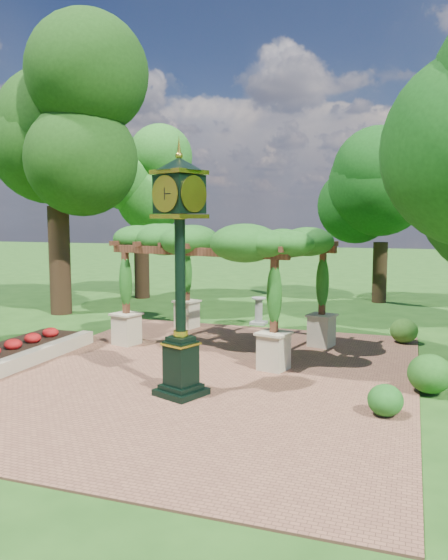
% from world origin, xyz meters
% --- Properties ---
extents(ground, '(120.00, 120.00, 0.00)m').
position_xyz_m(ground, '(0.00, 0.00, 0.00)').
color(ground, '#1E4714').
rests_on(ground, ground).
extents(brick_plaza, '(10.00, 12.00, 0.04)m').
position_xyz_m(brick_plaza, '(0.00, 1.00, 0.02)').
color(brick_plaza, brown).
rests_on(brick_plaza, ground).
extents(border_wall, '(0.35, 5.00, 0.40)m').
position_xyz_m(border_wall, '(-4.60, 0.50, 0.20)').
color(border_wall, '#C6B793').
rests_on(border_wall, ground).
extents(flower_bed, '(1.50, 5.00, 0.36)m').
position_xyz_m(flower_bed, '(-5.50, 0.50, 0.18)').
color(flower_bed, red).
rests_on(flower_bed, ground).
extents(pedestal_clock, '(1.32, 1.32, 5.17)m').
position_xyz_m(pedestal_clock, '(0.11, -0.66, 3.09)').
color(pedestal_clock, black).
rests_on(pedestal_clock, brick_plaza).
extents(pergola, '(6.54, 4.95, 3.67)m').
position_xyz_m(pergola, '(-0.55, 4.03, 3.01)').
color(pergola, '#BFB28E').
rests_on(pergola, brick_plaza).
extents(sundial, '(0.55, 0.55, 0.98)m').
position_xyz_m(sundial, '(-0.46, 7.67, 0.43)').
color(sundial, gray).
rests_on(sundial, ground).
extents(shrub_front, '(0.84, 0.84, 0.62)m').
position_xyz_m(shrub_front, '(4.35, -0.51, 0.35)').
color(shrub_front, '#1A5317').
rests_on(shrub_front, brick_plaza).
extents(shrub_mid, '(1.10, 1.10, 0.86)m').
position_xyz_m(shrub_mid, '(5.20, 1.25, 0.47)').
color(shrub_mid, '#1E4F16').
rests_on(shrub_mid, brick_plaza).
extents(shrub_back, '(0.89, 0.89, 0.75)m').
position_xyz_m(shrub_back, '(4.58, 6.12, 0.41)').
color(shrub_back, '#2C5719').
rests_on(shrub_back, brick_plaza).
extents(tree_west_near, '(5.25, 5.25, 11.12)m').
position_xyz_m(tree_west_near, '(-8.57, 7.18, 7.63)').
color(tree_west_near, '#372216').
rests_on(tree_west_near, ground).
extents(tree_west_far, '(3.65, 3.65, 8.72)m').
position_xyz_m(tree_west_far, '(-7.53, 12.17, 5.95)').
color(tree_west_far, black).
rests_on(tree_west_far, ground).
extents(tree_north, '(4.15, 4.15, 7.10)m').
position_xyz_m(tree_north, '(3.36, 14.47, 4.87)').
color(tree_north, black).
rests_on(tree_north, ground).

